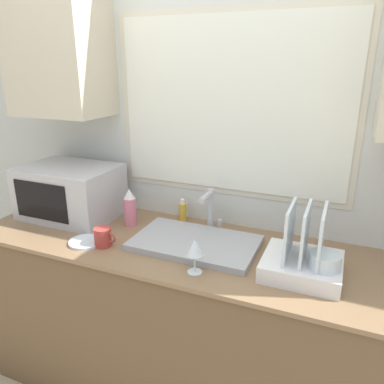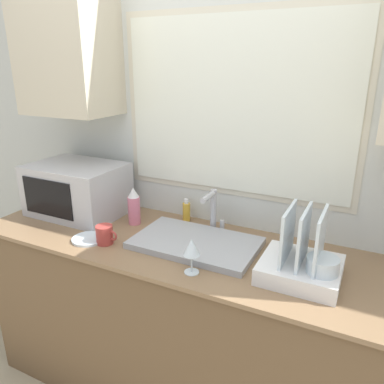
{
  "view_description": "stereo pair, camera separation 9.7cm",
  "coord_description": "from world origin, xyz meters",
  "px_view_note": "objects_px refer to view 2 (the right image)",
  "views": [
    {
      "loc": [
        0.54,
        -1.14,
        1.73
      ],
      "look_at": [
        -0.06,
        0.28,
        1.19
      ],
      "focal_mm": 35.0,
      "sensor_mm": 36.0,
      "label": 1
    },
    {
      "loc": [
        0.63,
        -1.1,
        1.73
      ],
      "look_at": [
        -0.06,
        0.28,
        1.19
      ],
      "focal_mm": 35.0,
      "sensor_mm": 36.0,
      "label": 2
    }
  ],
  "objects_px": {
    "microwave": "(77,189)",
    "dish_rack": "(303,263)",
    "wine_glass": "(192,248)",
    "spray_bottle": "(134,206)",
    "soap_bottle": "(186,211)",
    "mug_near_sink": "(105,235)",
    "faucet": "(213,208)"
  },
  "relations": [
    {
      "from": "microwave",
      "to": "wine_glass",
      "type": "bearing_deg",
      "value": -18.65
    },
    {
      "from": "soap_bottle",
      "to": "wine_glass",
      "type": "relative_size",
      "value": 0.82
    },
    {
      "from": "spray_bottle",
      "to": "soap_bottle",
      "type": "distance_m",
      "value": 0.28
    },
    {
      "from": "spray_bottle",
      "to": "soap_bottle",
      "type": "relative_size",
      "value": 1.62
    },
    {
      "from": "dish_rack",
      "to": "faucet",
      "type": "bearing_deg",
      "value": 153.26
    },
    {
      "from": "faucet",
      "to": "mug_near_sink",
      "type": "bearing_deg",
      "value": -138.45
    },
    {
      "from": "microwave",
      "to": "dish_rack",
      "type": "xyz_separation_m",
      "value": [
        1.28,
        -0.14,
        -0.07
      ]
    },
    {
      "from": "faucet",
      "to": "spray_bottle",
      "type": "relative_size",
      "value": 1.07
    },
    {
      "from": "spray_bottle",
      "to": "mug_near_sink",
      "type": "bearing_deg",
      "value": -87.95
    },
    {
      "from": "spray_bottle",
      "to": "microwave",
      "type": "bearing_deg",
      "value": -177.55
    },
    {
      "from": "dish_rack",
      "to": "mug_near_sink",
      "type": "xyz_separation_m",
      "value": [
        -0.9,
        -0.11,
        -0.02
      ]
    },
    {
      "from": "wine_glass",
      "to": "faucet",
      "type": "bearing_deg",
      "value": 101.72
    },
    {
      "from": "soap_bottle",
      "to": "wine_glass",
      "type": "xyz_separation_m",
      "value": [
        0.26,
        -0.47,
        0.06
      ]
    },
    {
      "from": "dish_rack",
      "to": "spray_bottle",
      "type": "bearing_deg",
      "value": 170.55
    },
    {
      "from": "faucet",
      "to": "spray_bottle",
      "type": "bearing_deg",
      "value": -166.41
    },
    {
      "from": "mug_near_sink",
      "to": "wine_glass",
      "type": "relative_size",
      "value": 0.74
    },
    {
      "from": "dish_rack",
      "to": "spray_bottle",
      "type": "relative_size",
      "value": 1.53
    },
    {
      "from": "soap_bottle",
      "to": "spray_bottle",
      "type": "bearing_deg",
      "value": -145.69
    },
    {
      "from": "spray_bottle",
      "to": "mug_near_sink",
      "type": "relative_size",
      "value": 1.79
    },
    {
      "from": "faucet",
      "to": "wine_glass",
      "type": "height_order",
      "value": "faucet"
    },
    {
      "from": "faucet",
      "to": "soap_bottle",
      "type": "relative_size",
      "value": 1.73
    },
    {
      "from": "microwave",
      "to": "mug_near_sink",
      "type": "distance_m",
      "value": 0.46
    },
    {
      "from": "microwave",
      "to": "faucet",
      "type": "bearing_deg",
      "value": 8.39
    },
    {
      "from": "mug_near_sink",
      "to": "soap_bottle",
      "type": "bearing_deg",
      "value": 61.85
    },
    {
      "from": "faucet",
      "to": "spray_bottle",
      "type": "xyz_separation_m",
      "value": [
        -0.41,
        -0.1,
        -0.03
      ]
    },
    {
      "from": "faucet",
      "to": "wine_glass",
      "type": "xyz_separation_m",
      "value": [
        0.08,
        -0.41,
        -0.02
      ]
    },
    {
      "from": "spray_bottle",
      "to": "soap_bottle",
      "type": "xyz_separation_m",
      "value": [
        0.23,
        0.16,
        -0.04
      ]
    },
    {
      "from": "dish_rack",
      "to": "spray_bottle",
      "type": "distance_m",
      "value": 0.92
    },
    {
      "from": "microwave",
      "to": "dish_rack",
      "type": "bearing_deg",
      "value": -6.04
    },
    {
      "from": "faucet",
      "to": "soap_bottle",
      "type": "xyz_separation_m",
      "value": [
        -0.18,
        0.06,
        -0.07
      ]
    },
    {
      "from": "dish_rack",
      "to": "wine_glass",
      "type": "xyz_separation_m",
      "value": [
        -0.41,
        -0.16,
        0.04
      ]
    },
    {
      "from": "dish_rack",
      "to": "mug_near_sink",
      "type": "distance_m",
      "value": 0.9
    }
  ]
}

